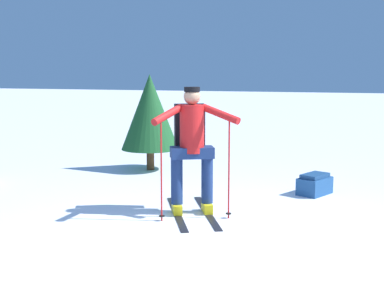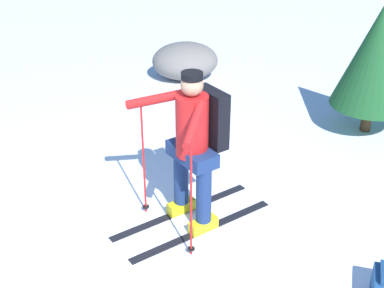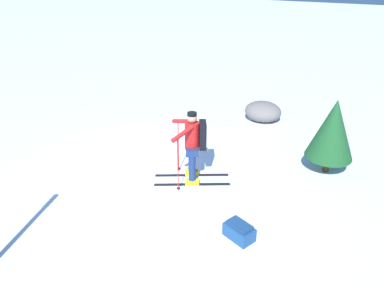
# 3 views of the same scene
# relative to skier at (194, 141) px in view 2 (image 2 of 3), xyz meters

# --- Properties ---
(ground_plane) EXTENTS (80.00, 80.00, 0.00)m
(ground_plane) POSITION_rel_skier_xyz_m (0.69, 0.47, -0.92)
(ground_plane) COLOR white
(skier) EXTENTS (1.70, 1.25, 1.62)m
(skier) POSITION_rel_skier_xyz_m (0.00, 0.00, 0.00)
(skier) COLOR black
(skier) RESTS_ON ground_plane
(rock_boulder) EXTENTS (1.09, 0.93, 0.60)m
(rock_boulder) POSITION_rel_skier_xyz_m (-0.42, -3.98, -0.62)
(rock_boulder) COLOR slate
(rock_boulder) RESTS_ON ground_plane
(pine_tree) EXTENTS (1.05, 1.05, 1.76)m
(pine_tree) POSITION_rel_skier_xyz_m (-2.60, -1.70, 0.15)
(pine_tree) COLOR #4C331E
(pine_tree) RESTS_ON ground_plane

